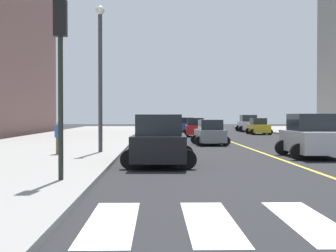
% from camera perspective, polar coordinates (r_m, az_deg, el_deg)
% --- Properties ---
extents(sidewalk_kerb_west, '(10.00, 120.00, 0.15)m').
position_cam_1_polar(sidewalk_kerb_west, '(26.28, -16.12, -2.95)').
color(sidewalk_kerb_west, gray).
rests_on(sidewalk_kerb_west, ground).
extents(lane_divider_paint, '(0.16, 80.00, 0.01)m').
position_cam_1_polar(lane_divider_paint, '(45.70, 5.61, -1.26)').
color(lane_divider_paint, yellow).
rests_on(lane_divider_paint, ground).
extents(car_blue_nearest, '(2.41, 3.83, 1.70)m').
position_cam_1_polar(car_blue_nearest, '(59.91, 2.15, 0.08)').
color(car_blue_nearest, '#2D479E').
rests_on(car_blue_nearest, ground).
extents(car_gray_second, '(2.41, 3.78, 1.67)m').
position_cam_1_polar(car_gray_second, '(33.94, 4.68, -0.79)').
color(car_gray_second, slate).
rests_on(car_gray_second, ground).
extents(car_silver_third, '(2.83, 4.53, 2.02)m').
position_cam_1_polar(car_silver_third, '(24.73, 15.68, -1.18)').
color(car_silver_third, '#B7B7BC').
rests_on(car_silver_third, ground).
extents(car_white_fourth, '(2.82, 4.50, 2.01)m').
position_cam_1_polar(car_white_fourth, '(62.05, 8.91, 0.24)').
color(car_white_fourth, silver).
rests_on(car_white_fourth, ground).
extents(car_black_fifth, '(2.85, 4.49, 1.98)m').
position_cam_1_polar(car_black_fifth, '(19.82, -0.97, -1.77)').
color(car_black_fifth, black).
rests_on(car_black_fifth, ground).
extents(car_yellow_sixth, '(2.39, 3.77, 1.67)m').
position_cam_1_polar(car_yellow_sixth, '(53.39, 10.01, -0.09)').
color(car_yellow_sixth, gold).
rests_on(car_yellow_sixth, ground).
extents(car_red_seventh, '(2.50, 3.90, 1.71)m').
position_cam_1_polar(car_red_seventh, '(47.33, 3.03, -0.21)').
color(car_red_seventh, red).
rests_on(car_red_seventh, ground).
extents(traffic_light_far_corner, '(0.36, 0.41, 4.99)m').
position_cam_1_polar(traffic_light_far_corner, '(14.70, -11.83, 7.79)').
color(traffic_light_far_corner, black).
rests_on(traffic_light_far_corner, sidewalk_kerb_west).
extents(pedestrian_walking_west, '(0.39, 0.39, 1.57)m').
position_cam_1_polar(pedestrian_walking_west, '(24.45, -12.01, -1.02)').
color(pedestrian_walking_west, brown).
rests_on(pedestrian_walking_west, sidewalk_kerb_west).
extents(street_lamp, '(0.44, 0.44, 7.15)m').
position_cam_1_polar(street_lamp, '(25.58, -7.52, 6.65)').
color(street_lamp, '#38383D').
rests_on(street_lamp, sidewalk_kerb_west).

